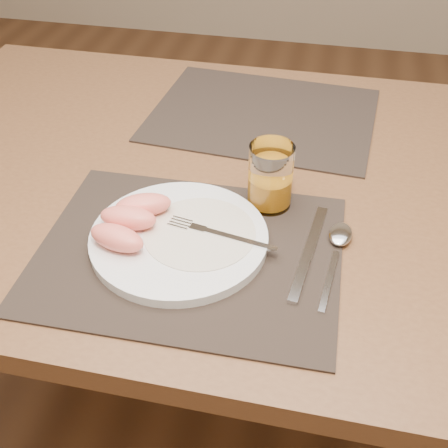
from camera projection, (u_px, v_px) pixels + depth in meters
ground at (233, 408)px, 1.48m from camera, size 5.00×5.00×0.00m
table at (236, 210)px, 1.06m from camera, size 1.40×0.90×0.75m
placemat_near at (189, 252)px, 0.84m from camera, size 0.46×0.36×0.00m
placemat_far at (263, 114)px, 1.16m from camera, size 0.47×0.38×0.00m
plate at (179, 238)px, 0.85m from camera, size 0.27×0.27×0.02m
plate_dressing at (200, 232)px, 0.85m from camera, size 0.17×0.17×0.00m
fork at (212, 232)px, 0.85m from camera, size 0.17×0.05×0.00m
knife at (306, 259)px, 0.82m from camera, size 0.04×0.22×0.01m
spoon at (339, 240)px, 0.85m from camera, size 0.04×0.19×0.01m
juice_glass at (270, 179)px, 0.90m from camera, size 0.07×0.07×0.11m
grapefruit_wedges at (130, 220)px, 0.84m from camera, size 0.11×0.15×0.03m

